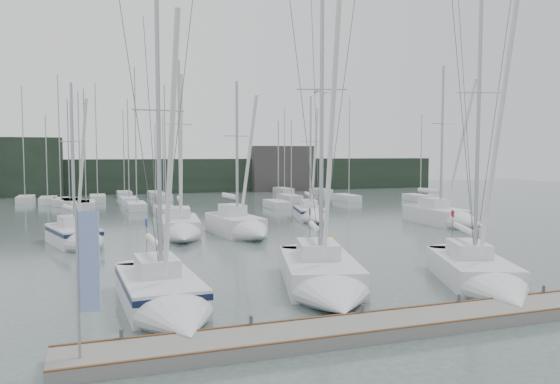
{
  "coord_description": "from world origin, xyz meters",
  "views": [
    {
      "loc": [
        -10.83,
        -20.5,
        5.91
      ],
      "look_at": [
        -1.82,
        5.0,
        3.97
      ],
      "focal_mm": 35.0,
      "sensor_mm": 36.0,
      "label": 1
    }
  ],
  "objects_px": {
    "sailboat_near_left": "(167,301)",
    "sailboat_mid_c": "(243,228)",
    "buoy_c": "(87,259)",
    "buoy_b": "(331,242)",
    "sailboat_mid_d": "(312,215)",
    "sailboat_near_center": "(326,283)",
    "sailboat_mid_a": "(79,238)",
    "dock_banner": "(85,270)",
    "sailboat_mid_b": "(181,230)",
    "sailboat_mid_e": "(450,218)",
    "sailboat_near_right": "(485,279)"
  },
  "relations": [
    {
      "from": "sailboat_near_left",
      "to": "sailboat_mid_c",
      "type": "relative_size",
      "value": 1.08
    },
    {
      "from": "sailboat_mid_c",
      "to": "buoy_c",
      "type": "distance_m",
      "value": 11.45
    },
    {
      "from": "buoy_c",
      "to": "buoy_b",
      "type": "bearing_deg",
      "value": 2.88
    },
    {
      "from": "sailboat_mid_c",
      "to": "buoy_b",
      "type": "bearing_deg",
      "value": -46.58
    },
    {
      "from": "sailboat_mid_d",
      "to": "sailboat_near_center",
      "type": "bearing_deg",
      "value": -98.09
    },
    {
      "from": "sailboat_mid_a",
      "to": "dock_banner",
      "type": "distance_m",
      "value": 21.03
    },
    {
      "from": "buoy_b",
      "to": "sailboat_mid_c",
      "type": "bearing_deg",
      "value": 140.76
    },
    {
      "from": "sailboat_mid_c",
      "to": "buoy_b",
      "type": "height_order",
      "value": "sailboat_mid_c"
    },
    {
      "from": "dock_banner",
      "to": "sailboat_mid_b",
      "type": "bearing_deg",
      "value": 90.64
    },
    {
      "from": "sailboat_near_left",
      "to": "sailboat_mid_d",
      "type": "relative_size",
      "value": 1.09
    },
    {
      "from": "sailboat_near_center",
      "to": "sailboat_mid_b",
      "type": "bearing_deg",
      "value": 115.61
    },
    {
      "from": "sailboat_near_center",
      "to": "sailboat_mid_a",
      "type": "xyz_separation_m",
      "value": [
        -9.83,
        15.84,
        0.04
      ]
    },
    {
      "from": "sailboat_mid_e",
      "to": "dock_banner",
      "type": "relative_size",
      "value": 3.42
    },
    {
      "from": "sailboat_mid_a",
      "to": "sailboat_mid_b",
      "type": "bearing_deg",
      "value": -2.34
    },
    {
      "from": "sailboat_mid_a",
      "to": "sailboat_mid_b",
      "type": "relative_size",
      "value": 0.84
    },
    {
      "from": "sailboat_mid_a",
      "to": "dock_banner",
      "type": "xyz_separation_m",
      "value": [
        0.49,
        -20.9,
        2.22
      ]
    },
    {
      "from": "sailboat_near_center",
      "to": "sailboat_near_left",
      "type": "bearing_deg",
      "value": -159.34
    },
    {
      "from": "sailboat_mid_a",
      "to": "sailboat_mid_c",
      "type": "relative_size",
      "value": 0.94
    },
    {
      "from": "sailboat_near_center",
      "to": "sailboat_mid_c",
      "type": "relative_size",
      "value": 1.25
    },
    {
      "from": "sailboat_mid_c",
      "to": "sailboat_mid_d",
      "type": "bearing_deg",
      "value": 32.17
    },
    {
      "from": "sailboat_near_right",
      "to": "sailboat_mid_c",
      "type": "xyz_separation_m",
      "value": [
        -5.67,
        18.12,
        0.11
      ]
    },
    {
      "from": "sailboat_mid_a",
      "to": "sailboat_mid_b",
      "type": "distance_m",
      "value": 6.88
    },
    {
      "from": "sailboat_mid_d",
      "to": "sailboat_mid_e",
      "type": "distance_m",
      "value": 11.42
    },
    {
      "from": "dock_banner",
      "to": "sailboat_near_center",
      "type": "bearing_deg",
      "value": 44.45
    },
    {
      "from": "buoy_c",
      "to": "sailboat_mid_e",
      "type": "bearing_deg",
      "value": 9.84
    },
    {
      "from": "sailboat_near_right",
      "to": "sailboat_mid_b",
      "type": "height_order",
      "value": "sailboat_near_right"
    },
    {
      "from": "sailboat_mid_b",
      "to": "sailboat_mid_d",
      "type": "relative_size",
      "value": 1.14
    },
    {
      "from": "sailboat_mid_c",
      "to": "dock_banner",
      "type": "relative_size",
      "value": 2.91
    },
    {
      "from": "sailboat_mid_e",
      "to": "sailboat_mid_d",
      "type": "bearing_deg",
      "value": 144.43
    },
    {
      "from": "sailboat_mid_b",
      "to": "sailboat_mid_d",
      "type": "xyz_separation_m",
      "value": [
        12.27,
        5.7,
        -0.05
      ]
    },
    {
      "from": "sailboat_near_center",
      "to": "buoy_c",
      "type": "distance_m",
      "value": 14.97
    },
    {
      "from": "sailboat_near_left",
      "to": "sailboat_mid_b",
      "type": "relative_size",
      "value": 0.96
    },
    {
      "from": "sailboat_near_right",
      "to": "sailboat_mid_b",
      "type": "relative_size",
      "value": 1.1
    },
    {
      "from": "sailboat_near_center",
      "to": "sailboat_mid_c",
      "type": "bearing_deg",
      "value": 101.87
    },
    {
      "from": "sailboat_mid_b",
      "to": "dock_banner",
      "type": "xyz_separation_m",
      "value": [
        -6.19,
        -22.55,
        2.21
      ]
    },
    {
      "from": "sailboat_near_right",
      "to": "buoy_c",
      "type": "bearing_deg",
      "value": 162.06
    },
    {
      "from": "sailboat_near_center",
      "to": "dock_banner",
      "type": "xyz_separation_m",
      "value": [
        -9.34,
        -5.06,
        2.26
      ]
    },
    {
      "from": "sailboat_near_left",
      "to": "dock_banner",
      "type": "xyz_separation_m",
      "value": [
        -2.72,
        -4.45,
        2.24
      ]
    },
    {
      "from": "sailboat_near_right",
      "to": "buoy_b",
      "type": "bearing_deg",
      "value": 114.59
    },
    {
      "from": "sailboat_near_center",
      "to": "buoy_c",
      "type": "height_order",
      "value": "sailboat_near_center"
    },
    {
      "from": "sailboat_mid_e",
      "to": "sailboat_mid_a",
      "type": "bearing_deg",
      "value": -178.36
    },
    {
      "from": "sailboat_near_center",
      "to": "sailboat_mid_c",
      "type": "xyz_separation_m",
      "value": [
        1.02,
        16.51,
        0.1
      ]
    },
    {
      "from": "sailboat_near_center",
      "to": "sailboat_mid_d",
      "type": "height_order",
      "value": "sailboat_near_center"
    },
    {
      "from": "sailboat_mid_d",
      "to": "sailboat_mid_c",
      "type": "bearing_deg",
      "value": -127.11
    },
    {
      "from": "buoy_b",
      "to": "sailboat_mid_a",
      "type": "bearing_deg",
      "value": 167.92
    },
    {
      "from": "sailboat_mid_d",
      "to": "buoy_c",
      "type": "distance_m",
      "value": 21.76
    },
    {
      "from": "sailboat_mid_a",
      "to": "buoy_b",
      "type": "height_order",
      "value": "sailboat_mid_a"
    },
    {
      "from": "sailboat_near_center",
      "to": "sailboat_mid_b",
      "type": "xyz_separation_m",
      "value": [
        -3.15,
        17.49,
        0.05
      ]
    },
    {
      "from": "sailboat_mid_d",
      "to": "buoy_c",
      "type": "xyz_separation_m",
      "value": [
        -18.47,
        -11.5,
        -0.54
      ]
    },
    {
      "from": "buoy_c",
      "to": "sailboat_mid_c",
      "type": "bearing_deg",
      "value": 24.95
    }
  ]
}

